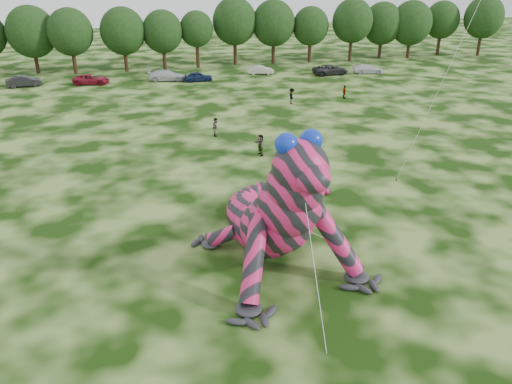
{
  "coord_description": "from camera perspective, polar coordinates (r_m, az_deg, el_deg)",
  "views": [
    {
      "loc": [
        -9.65,
        -23.56,
        14.76
      ],
      "look_at": [
        -3.87,
        -0.51,
        4.0
      ],
      "focal_mm": 35.0,
      "sensor_mm": 36.0,
      "label": 1
    }
  ],
  "objects": [
    {
      "name": "car_1",
      "position": [
        75.21,
        -25.01,
        11.41
      ],
      "size": [
        4.74,
        2.44,
        1.49
      ],
      "primitive_type": "imported",
      "rotation": [
        0.0,
        0.0,
        1.77
      ],
      "color": "black",
      "rests_on": "ground"
    },
    {
      "name": "tree_15",
      "position": [
        95.02,
        17.26,
        17.34
      ],
      "size": [
        7.17,
        6.45,
        9.63
      ],
      "primitive_type": null,
      "color": "black",
      "rests_on": "ground"
    },
    {
      "name": "spectator_2",
      "position": [
        59.59,
        4.11,
        10.87
      ],
      "size": [
        0.76,
        1.23,
        1.83
      ],
      "primitive_type": "imported",
      "rotation": [
        0.0,
        0.0,
        1.5
      ],
      "color": "gray",
      "rests_on": "ground"
    },
    {
      "name": "tree_14",
      "position": [
        93.43,
        14.17,
        17.49
      ],
      "size": [
        6.82,
        6.14,
        9.4
      ],
      "primitive_type": null,
      "color": "black",
      "rests_on": "ground"
    },
    {
      "name": "tree_5",
      "position": [
        83.68,
        -24.17,
        15.58
      ],
      "size": [
        7.16,
        6.44,
        9.8
      ],
      "primitive_type": null,
      "color": "black",
      "rests_on": "ground"
    },
    {
      "name": "car_5",
      "position": [
        76.96,
        0.53,
        13.79
      ],
      "size": [
        4.04,
        1.92,
        1.28
      ],
      "primitive_type": "imported",
      "rotation": [
        0.0,
        0.0,
        1.42
      ],
      "color": "beige",
      "rests_on": "ground"
    },
    {
      "name": "ground",
      "position": [
        29.43,
        7.13,
        -5.95
      ],
      "size": [
        240.0,
        240.0,
        0.0
      ],
      "primitive_type": "plane",
      "color": "#16330A",
      "rests_on": "ground"
    },
    {
      "name": "car_6",
      "position": [
        77.38,
        8.49,
        13.66
      ],
      "size": [
        5.38,
        2.69,
        1.46
      ],
      "primitive_type": "imported",
      "rotation": [
        0.0,
        0.0,
        1.62
      ],
      "color": "#27272A",
      "rests_on": "ground"
    },
    {
      "name": "tree_8",
      "position": [
        81.38,
        -10.58,
        16.71
      ],
      "size": [
        6.14,
        5.53,
        8.94
      ],
      "primitive_type": null,
      "color": "black",
      "rests_on": "ground"
    },
    {
      "name": "spectator_5",
      "position": [
        42.61,
        0.5,
        5.4
      ],
      "size": [
        0.82,
        1.76,
        1.83
      ],
      "primitive_type": "imported",
      "rotation": [
        0.0,
        0.0,
        4.88
      ],
      "color": "gray",
      "rests_on": "ground"
    },
    {
      "name": "spectator_3",
      "position": [
        62.95,
        10.07,
        11.18
      ],
      "size": [
        0.51,
        0.98,
        1.6
      ],
      "primitive_type": "imported",
      "rotation": [
        0.0,
        0.0,
        1.43
      ],
      "color": "gray",
      "rests_on": "ground"
    },
    {
      "name": "car_4",
      "position": [
        72.28,
        -6.6,
        12.97
      ],
      "size": [
        3.93,
        1.6,
        1.34
      ],
      "primitive_type": "imported",
      "rotation": [
        0.0,
        0.0,
        1.56
      ],
      "color": "#142146",
      "rests_on": "ground"
    },
    {
      "name": "inflatable_gecko",
      "position": [
        27.06,
        0.56,
        1.06
      ],
      "size": [
        16.6,
        18.6,
        8.11
      ],
      "primitive_type": null,
      "rotation": [
        0.0,
        0.0,
        0.2
      ],
      "color": "#D11F61",
      "rests_on": "ground"
    },
    {
      "name": "tree_11",
      "position": [
        85.6,
        2.01,
        17.83
      ],
      "size": [
        7.01,
        6.31,
        10.07
      ],
      "primitive_type": null,
      "color": "black",
      "rests_on": "ground"
    },
    {
      "name": "tree_16",
      "position": [
        100.07,
        20.38,
        17.17
      ],
      "size": [
        6.26,
        5.63,
        9.37
      ],
      "primitive_type": null,
      "color": "black",
      "rests_on": "ground"
    },
    {
      "name": "tree_6",
      "position": [
        81.26,
        -20.34,
        15.85
      ],
      "size": [
        6.52,
        5.86,
        9.49
      ],
      "primitive_type": null,
      "color": "black",
      "rests_on": "ground"
    },
    {
      "name": "tree_17",
      "position": [
        101.6,
        24.46,
        16.89
      ],
      "size": [
        6.98,
        6.28,
        10.3
      ],
      "primitive_type": null,
      "color": "black",
      "rests_on": "ground"
    },
    {
      "name": "tree_12",
      "position": [
        87.15,
        6.22,
        17.46
      ],
      "size": [
        5.99,
        5.39,
        8.97
      ],
      "primitive_type": null,
      "color": "black",
      "rests_on": "ground"
    },
    {
      "name": "tree_10",
      "position": [
        84.43,
        -2.45,
        17.88
      ],
      "size": [
        7.09,
        6.38,
        10.5
      ],
      "primitive_type": null,
      "color": "black",
      "rests_on": "ground"
    },
    {
      "name": "car_3",
      "position": [
        73.35,
        -10.16,
        12.98
      ],
      "size": [
        5.43,
        2.95,
        1.49
      ],
      "primitive_type": "imported",
      "rotation": [
        0.0,
        0.0,
        1.4
      ],
      "color": "silver",
      "rests_on": "ground"
    },
    {
      "name": "car_7",
      "position": [
        79.3,
        12.66,
        13.56
      ],
      "size": [
        4.88,
        2.74,
        1.33
      ],
      "primitive_type": "imported",
      "rotation": [
        0.0,
        0.0,
        1.37
      ],
      "color": "silver",
      "rests_on": "ground"
    },
    {
      "name": "car_2",
      "position": [
        73.52,
        -18.31,
        12.12
      ],
      "size": [
        5.16,
        3.06,
        1.35
      ],
      "primitive_type": "imported",
      "rotation": [
        0.0,
        0.0,
        1.39
      ],
      "color": "maroon",
      "rests_on": "ground"
    },
    {
      "name": "tree_13",
      "position": [
        89.2,
        10.9,
        17.72
      ],
      "size": [
        6.83,
        6.15,
        10.13
      ],
      "primitive_type": null,
      "color": "black",
      "rests_on": "ground"
    },
    {
      "name": "spectator_1",
      "position": [
        47.9,
        -4.59,
        7.43
      ],
      "size": [
        0.81,
        0.96,
        1.74
      ],
      "primitive_type": "imported",
      "rotation": [
        0.0,
        0.0,
        1.38
      ],
      "color": "gray",
      "rests_on": "ground"
    },
    {
      "name": "tree_9",
      "position": [
        82.28,
        -6.76,
        16.93
      ],
      "size": [
        5.27,
        4.74,
        8.68
      ],
      "primitive_type": null,
      "color": "black",
      "rests_on": "ground"
    },
    {
      "name": "tree_7",
      "position": [
        80.99,
        -14.89,
        16.49
      ],
      "size": [
        6.68,
        6.01,
        9.48
      ],
      "primitive_type": null,
      "color": "black",
      "rests_on": "ground"
    }
  ]
}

